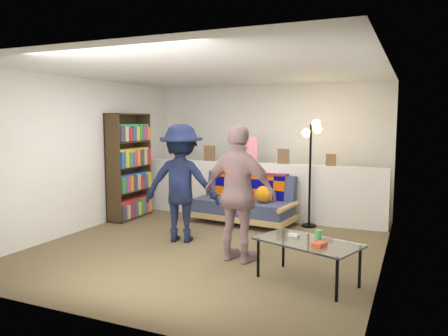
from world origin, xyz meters
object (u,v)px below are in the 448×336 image
object	(u,v)px
futon_sofa	(245,203)
bookshelf	(129,170)
coffee_table	(308,244)
floor_lamp	(312,151)
person_right	(239,194)
person_left	(181,183)

from	to	relation	value
futon_sofa	bookshelf	xyz separation A→B (m)	(-2.02, -0.48, 0.52)
futon_sofa	bookshelf	distance (m)	2.14
coffee_table	floor_lamp	size ratio (longest dim) A/B	0.70
coffee_table	person_right	distance (m)	1.10
floor_lamp	person_left	bearing A→B (deg)	-133.73
floor_lamp	person_left	world-z (taller)	floor_lamp
floor_lamp	person_left	size ratio (longest dim) A/B	1.04
person_right	futon_sofa	bearing A→B (deg)	-61.25
person_right	bookshelf	bearing A→B (deg)	-18.60
coffee_table	person_left	size ratio (longest dim) A/B	0.72
coffee_table	person_left	world-z (taller)	person_left
person_right	coffee_table	bearing A→B (deg)	168.71
coffee_table	floor_lamp	bearing A→B (deg)	101.99
floor_lamp	person_right	bearing A→B (deg)	-101.05
futon_sofa	person_right	distance (m)	2.10
bookshelf	floor_lamp	size ratio (longest dim) A/B	1.06
person_right	floor_lamp	bearing A→B (deg)	-91.41
futon_sofa	bookshelf	size ratio (longest dim) A/B	0.98
bookshelf	person_right	bearing A→B (deg)	-28.24
floor_lamp	person_right	xyz separation A→B (m)	(-0.42, -2.13, -0.40)
floor_lamp	person_right	size ratio (longest dim) A/B	1.03
bookshelf	person_right	world-z (taller)	bookshelf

